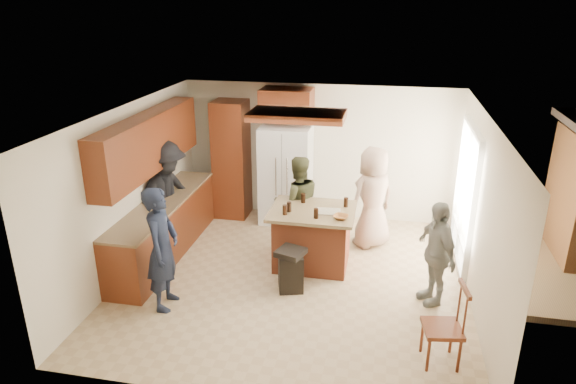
% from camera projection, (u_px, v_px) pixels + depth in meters
% --- Properties ---
extents(person_front_left, '(0.50, 0.65, 1.71)m').
position_uv_depth(person_front_left, '(162.00, 249.00, 6.72)').
color(person_front_left, '#181E31').
rests_on(person_front_left, ground).
extents(person_behind_left, '(0.89, 0.73, 1.58)m').
position_uv_depth(person_behind_left, '(297.00, 203.00, 8.38)').
color(person_behind_left, '#393B22').
rests_on(person_behind_left, ground).
extents(person_behind_right, '(0.99, 0.96, 1.71)m').
position_uv_depth(person_behind_right, '(373.00, 198.00, 8.41)').
color(person_behind_right, tan).
rests_on(person_behind_right, ground).
extents(person_side_right, '(0.76, 0.97, 1.47)m').
position_uv_depth(person_side_right, '(436.00, 253.00, 6.86)').
color(person_side_right, gray).
rests_on(person_side_right, ground).
extents(person_counter, '(0.97, 1.31, 1.84)m').
position_uv_depth(person_counter, '(167.00, 196.00, 8.30)').
color(person_counter, black).
rests_on(person_counter, ground).
extents(left_cabinetry, '(0.64, 3.00, 2.30)m').
position_uv_depth(left_cabinetry, '(159.00, 199.00, 8.07)').
color(left_cabinetry, maroon).
rests_on(left_cabinetry, ground).
extents(back_wall_units, '(1.80, 0.60, 2.45)m').
position_uv_depth(back_wall_units, '(245.00, 146.00, 9.40)').
color(back_wall_units, maroon).
rests_on(back_wall_units, ground).
extents(refrigerator, '(0.90, 0.76, 1.80)m').
position_uv_depth(refrigerator, '(286.00, 175.00, 9.36)').
color(refrigerator, white).
rests_on(refrigerator, ground).
extents(kitchen_island, '(1.28, 1.03, 0.93)m').
position_uv_depth(kitchen_island, '(312.00, 237.00, 7.91)').
color(kitchen_island, '#9C4428').
rests_on(kitchen_island, ground).
extents(island_items, '(0.99, 0.67, 0.15)m').
position_uv_depth(island_items, '(323.00, 211.00, 7.60)').
color(island_items, silver).
rests_on(island_items, kitchen_island).
extents(trash_bin, '(0.45, 0.45, 0.63)m').
position_uv_depth(trash_bin, '(291.00, 269.00, 7.28)').
color(trash_bin, black).
rests_on(trash_bin, ground).
extents(spindle_chair, '(0.48, 0.48, 0.99)m').
position_uv_depth(spindle_chair, '(444.00, 328.00, 5.77)').
color(spindle_chair, maroon).
rests_on(spindle_chair, ground).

